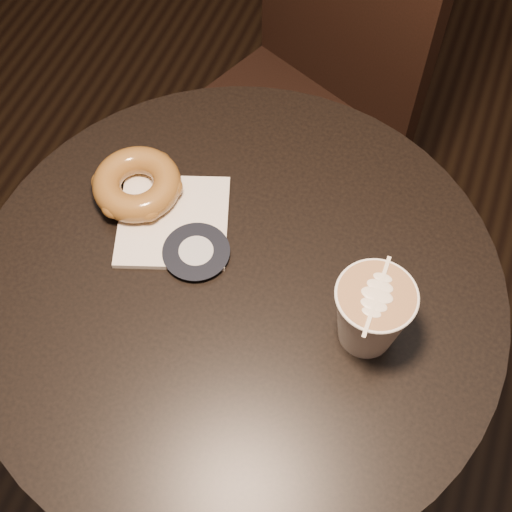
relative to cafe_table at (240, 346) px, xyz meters
name	(u,v)px	position (x,y,z in m)	size (l,w,h in m)	color
cafe_table	(240,346)	(0.00, 0.00, 0.00)	(0.70, 0.70, 0.75)	black
chair	(310,77)	(-0.08, 0.57, 0.00)	(0.52, 0.52, 0.99)	black
pastry_bag	(173,221)	(-0.12, 0.06, 0.20)	(0.15, 0.15, 0.01)	silver
doughnut	(137,184)	(-0.18, 0.08, 0.23)	(0.12, 0.12, 0.04)	brown
latte_cup	(371,315)	(0.17, -0.01, 0.25)	(0.10, 0.10, 0.11)	white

